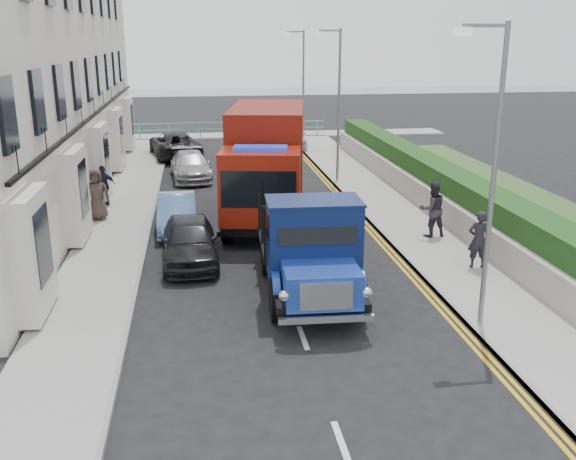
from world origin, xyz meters
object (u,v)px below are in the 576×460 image
object	(u,v)px
red_lorry	(266,161)
pedestrian_east_near	(479,240)
lamp_far	(301,82)
parked_car_front	(189,241)
lamp_mid	(336,97)
bedford_lorry	(312,256)
lamp_near	(490,163)

from	to	relation	value
red_lorry	pedestrian_east_near	xyz separation A→B (m)	(5.49, -6.79, -1.21)
lamp_far	parked_car_front	distance (m)	21.75
parked_car_front	pedestrian_east_near	xyz separation A→B (m)	(8.40, -1.99, 0.29)
pedestrian_east_near	lamp_mid	bearing A→B (deg)	-72.54
bedford_lorry	red_lorry	bearing A→B (deg)	93.85
lamp_mid	red_lorry	xyz separation A→B (m)	(-3.87, -5.61, -1.81)
bedford_lorry	parked_car_front	world-z (taller)	bedford_lorry
lamp_mid	parked_car_front	world-z (taller)	lamp_mid
lamp_mid	pedestrian_east_near	world-z (taller)	lamp_mid
lamp_mid	bedford_lorry	size ratio (longest dim) A/B	1.17
red_lorry	bedford_lorry	bearing A→B (deg)	-78.57
lamp_near	pedestrian_east_near	xyz separation A→B (m)	(1.62, 3.60, -3.02)
parked_car_front	lamp_far	bearing A→B (deg)	70.02
lamp_near	parked_car_front	size ratio (longest dim) A/B	1.71
parked_car_front	lamp_near	bearing A→B (deg)	-41.14
pedestrian_east_near	bedford_lorry	bearing A→B (deg)	27.10
lamp_mid	lamp_far	distance (m)	10.00
lamp_mid	pedestrian_east_near	size ratio (longest dim) A/B	4.06
red_lorry	parked_car_front	distance (m)	5.81
pedestrian_east_near	lamp_far	bearing A→B (deg)	-75.85
lamp_mid	parked_car_front	size ratio (longest dim) A/B	1.71
lamp_mid	lamp_far	xyz separation A→B (m)	(0.00, 10.00, 0.00)
lamp_far	pedestrian_east_near	size ratio (longest dim) A/B	4.06
lamp_near	lamp_far	world-z (taller)	same
lamp_near	lamp_far	bearing A→B (deg)	90.00
lamp_far	pedestrian_east_near	xyz separation A→B (m)	(1.62, -22.40, -3.02)
red_lorry	pedestrian_east_near	world-z (taller)	red_lorry
lamp_near	lamp_far	xyz separation A→B (m)	(0.00, 26.00, 0.00)
bedford_lorry	pedestrian_east_near	bearing A→B (deg)	19.26
lamp_near	lamp_mid	size ratio (longest dim) A/B	1.00
lamp_mid	bedford_lorry	xyz separation A→B (m)	(-3.62, -14.01, -2.72)
lamp_near	bedford_lorry	bearing A→B (deg)	151.17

